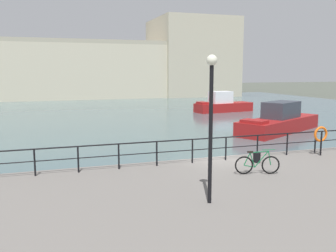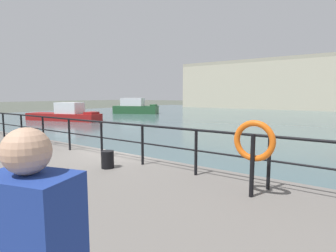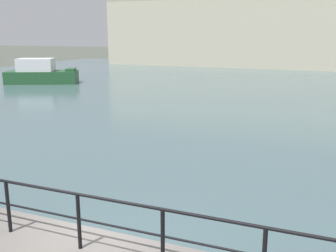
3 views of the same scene
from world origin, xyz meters
The scene contains 3 objects.
water_basin centered at (0.00, 30.20, 0.01)m, with size 80.00×60.00×0.01m, color #476066.
moored_harbor_tender centered at (-21.97, 24.72, 0.98)m, with size 7.15×5.12×2.42m.
quay_railing centered at (-0.72, -0.75, 1.73)m, with size 21.16×0.07×1.08m.
Camera 3 is at (3.93, -6.02, 4.78)m, focal length 41.49 mm.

